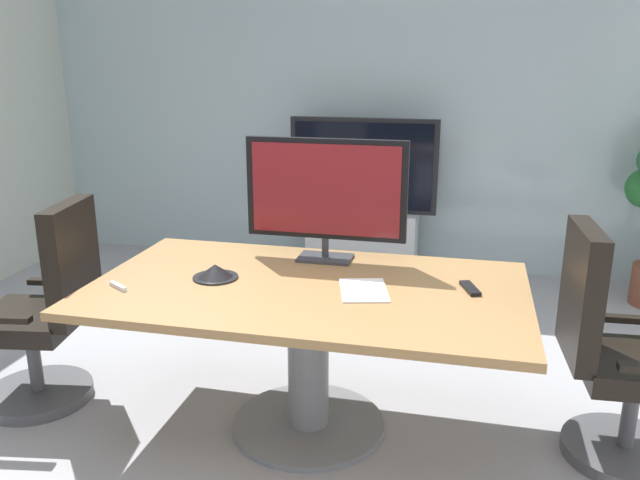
# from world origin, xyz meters

# --- Properties ---
(ground_plane) EXTENTS (7.00, 7.00, 0.00)m
(ground_plane) POSITION_xyz_m (0.00, 0.00, 0.00)
(ground_plane) COLOR #99999E
(wall_back_glass_partition) EXTENTS (5.83, 0.10, 2.62)m
(wall_back_glass_partition) POSITION_xyz_m (0.00, 3.00, 1.31)
(wall_back_glass_partition) COLOR #9EB2B7
(wall_back_glass_partition) RESTS_ON ground
(conference_table) EXTENTS (2.03, 1.16, 0.75)m
(conference_table) POSITION_xyz_m (0.14, 0.28, 0.57)
(conference_table) COLOR olive
(conference_table) RESTS_ON ground
(office_chair_left) EXTENTS (0.63, 0.61, 1.09)m
(office_chair_left) POSITION_xyz_m (-1.25, 0.22, 0.46)
(office_chair_left) COLOR #4C4C51
(office_chair_left) RESTS_ON ground
(office_chair_right) EXTENTS (0.61, 0.59, 1.09)m
(office_chair_right) POSITION_xyz_m (1.53, 0.37, 0.46)
(office_chair_right) COLOR #4C4C51
(office_chair_right) RESTS_ON ground
(tv_monitor) EXTENTS (0.84, 0.18, 0.64)m
(tv_monitor) POSITION_xyz_m (0.14, 0.69, 1.11)
(tv_monitor) COLOR #333338
(tv_monitor) RESTS_ON conference_table
(wall_display_unit) EXTENTS (1.20, 0.36, 1.31)m
(wall_display_unit) POSITION_xyz_m (0.01, 2.64, 0.44)
(wall_display_unit) COLOR #B7BABC
(wall_display_unit) RESTS_ON ground
(conference_phone) EXTENTS (0.22, 0.22, 0.07)m
(conference_phone) POSITION_xyz_m (-0.32, 0.28, 0.79)
(conference_phone) COLOR black
(conference_phone) RESTS_ON conference_table
(remote_control) EXTENTS (0.10, 0.18, 0.02)m
(remote_control) POSITION_xyz_m (0.88, 0.39, 0.76)
(remote_control) COLOR black
(remote_control) RESTS_ON conference_table
(whiteboard_marker) EXTENTS (0.12, 0.09, 0.02)m
(whiteboard_marker) POSITION_xyz_m (-0.70, 0.04, 0.76)
(whiteboard_marker) COLOR silver
(whiteboard_marker) RESTS_ON conference_table
(paper_notepad) EXTENTS (0.28, 0.34, 0.01)m
(paper_notepad) POSITION_xyz_m (0.41, 0.27, 0.76)
(paper_notepad) COLOR white
(paper_notepad) RESTS_ON conference_table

